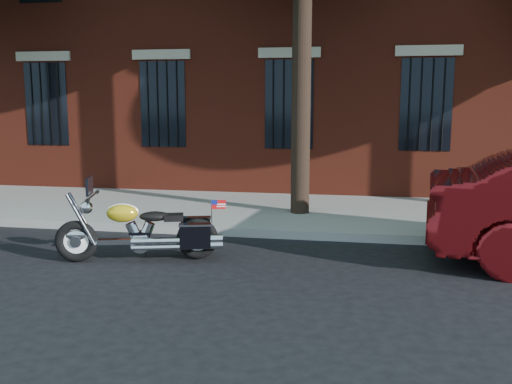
# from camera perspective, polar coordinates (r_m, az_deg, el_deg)

# --- Properties ---
(ground) EXTENTS (120.00, 120.00, 0.00)m
(ground) POSITION_cam_1_polar(r_m,az_deg,el_deg) (8.42, -1.16, -6.72)
(ground) COLOR black
(ground) RESTS_ON ground
(curb) EXTENTS (40.00, 0.16, 0.15)m
(curb) POSITION_cam_1_polar(r_m,az_deg,el_deg) (9.71, 0.48, -4.09)
(curb) COLOR gray
(curb) RESTS_ON ground
(sidewalk) EXTENTS (40.00, 3.60, 0.15)m
(sidewalk) POSITION_cam_1_polar(r_m,az_deg,el_deg) (11.52, 2.10, -1.97)
(sidewalk) COLOR gray
(sidewalk) RESTS_ON ground
(motorcycle) EXTENTS (2.44, 1.08, 1.23)m
(motorcycle) POSITION_cam_1_polar(r_m,az_deg,el_deg) (8.38, -10.96, -4.01)
(motorcycle) COLOR black
(motorcycle) RESTS_ON ground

